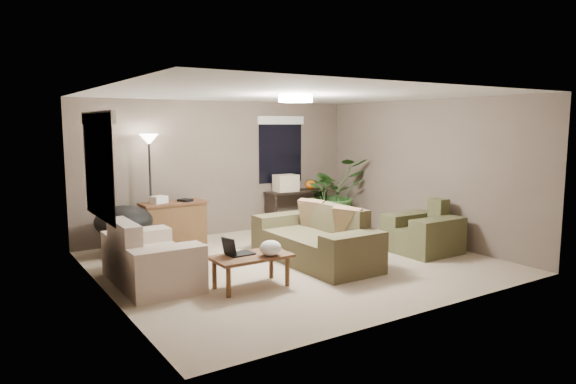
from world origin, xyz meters
TOP-DOWN VIEW (x-y plane):
  - room_shell at (0.00, 0.00)m, footprint 5.50×5.50m
  - main_sofa at (0.30, -0.12)m, footprint 0.95×2.20m
  - throw_pillows at (0.56, -0.12)m, footprint 0.38×1.40m
  - loveseat at (-2.17, 0.19)m, footprint 0.90×1.60m
  - armchair at (2.11, -0.59)m, footprint 0.95×1.00m
  - coffee_table at (-1.13, -0.68)m, footprint 1.00×0.55m
  - laptop at (-1.30, -0.58)m, footprint 0.39×0.24m
  - plastic_bag at (-0.93, -0.83)m, footprint 0.29×0.26m
  - desk at (-1.13, 2.08)m, footprint 1.10×0.50m
  - desk_papers at (-1.28, 2.07)m, footprint 0.73×0.32m
  - console_table at (1.50, 2.22)m, footprint 1.30×0.40m
  - pumpkin at (1.85, 2.22)m, footprint 0.24×0.24m
  - cardboard_box at (1.25, 2.22)m, footprint 0.45×0.35m
  - papasan_chair at (-2.05, 1.81)m, footprint 1.18×1.18m
  - floor_lamp at (-1.49, 2.16)m, footprint 0.32×0.32m
  - ceiling_fixture at (0.00, 0.00)m, footprint 0.50×0.50m
  - houseplant at (2.13, 1.81)m, footprint 1.27×1.41m
  - cat_scratching_post at (2.46, -0.04)m, footprint 0.32×0.32m
  - window_left at (-2.73, 0.30)m, footprint 0.05×1.56m
  - window_back at (1.30, 2.48)m, footprint 1.06×0.05m

SIDE VIEW (x-z plane):
  - cat_scratching_post at x=2.46m, z-range -0.04..0.46m
  - main_sofa at x=0.30m, z-range -0.13..0.72m
  - loveseat at x=-2.17m, z-range -0.13..0.72m
  - armchair at x=2.11m, z-range -0.13..0.72m
  - coffee_table at x=-1.13m, z-range 0.15..0.57m
  - desk at x=-1.13m, z-range 0.00..0.75m
  - console_table at x=1.50m, z-range 0.06..0.81m
  - papasan_chair at x=-2.05m, z-range 0.07..0.86m
  - laptop at x=-1.30m, z-range 0.36..0.60m
  - plastic_bag at x=-0.93m, z-range 0.42..0.62m
  - houseplant at x=2.13m, z-range 0.00..1.10m
  - throw_pillows at x=0.56m, z-range 0.42..0.88m
  - desk_papers at x=-1.28m, z-range 0.74..0.86m
  - pumpkin at x=1.85m, z-range 0.75..0.94m
  - cardboard_box at x=1.25m, z-range 0.75..1.08m
  - room_shell at x=0.00m, z-range -1.50..4.00m
  - floor_lamp at x=-1.49m, z-range 0.64..2.55m
  - window_left at x=-2.73m, z-range 1.12..2.45m
  - window_back at x=1.30m, z-range 1.12..2.45m
  - ceiling_fixture at x=0.00m, z-range 2.39..2.49m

